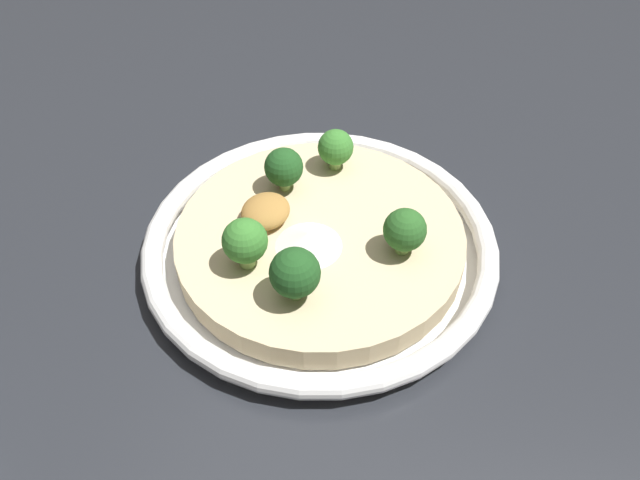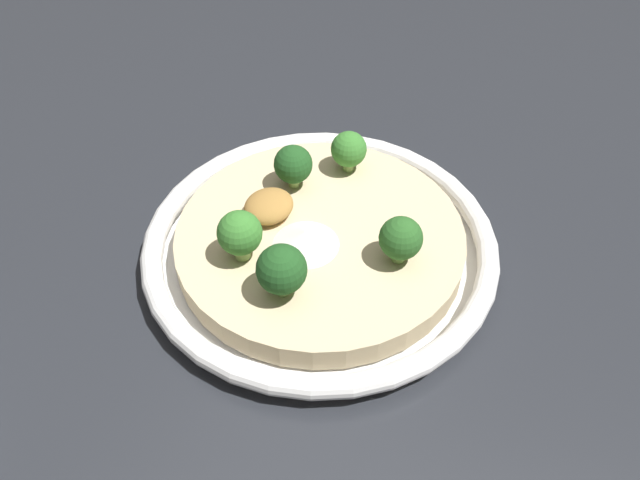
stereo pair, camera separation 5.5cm
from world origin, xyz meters
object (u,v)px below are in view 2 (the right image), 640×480
broccoli_front_left (282,270)px  broccoli_front (401,239)px  broccoli_back (293,165)px  broccoli_back_right (349,150)px  broccoli_back_left (240,234)px  risotto_bowl (320,243)px

broccoli_front_left → broccoli_front: (0.08, -0.05, -0.00)m
broccoli_back → broccoli_front_left: bearing=-145.9°
broccoli_back_right → broccoli_front: (-0.07, -0.10, 0.00)m
broccoli_front_left → broccoli_back: (0.11, 0.07, -0.00)m
broccoli_back_right → broccoli_back_left: 0.15m
broccoli_back_left → broccoli_front: size_ratio=1.07×
broccoli_back_left → broccoli_back: size_ratio=1.07×
broccoli_back → broccoli_front: same height
broccoli_front_left → broccoli_back: broccoli_front_left is taller
broccoli_front_left → broccoli_back_right: broccoli_front_left is taller
broccoli_front_left → broccoli_front: 0.10m
risotto_bowl → broccoli_front: (0.01, -0.07, 0.04)m
broccoli_back → broccoli_front: bearing=-100.4°
broccoli_front_left → broccoli_back: size_ratio=1.12×
broccoli_front_left → broccoli_back: 0.13m
risotto_bowl → broccoli_back_left: broccoli_back_left is taller
broccoli_back → risotto_bowl: bearing=-121.8°
risotto_bowl → broccoli_back_left: 0.08m
broccoli_front_left → broccoli_back_right: bearing=16.2°
broccoli_back_right → risotto_bowl: bearing=-161.5°
risotto_bowl → broccoli_front: 0.08m
broccoli_back_right → broccoli_back: 0.06m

